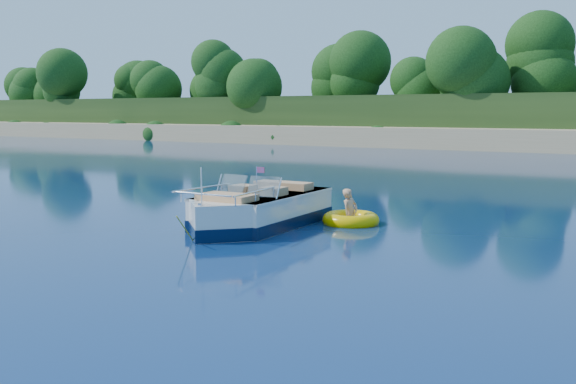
% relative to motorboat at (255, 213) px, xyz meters
% --- Properties ---
extents(ground, '(160.00, 160.00, 0.00)m').
position_rel_motorboat_xyz_m(ground, '(3.01, -2.27, -0.35)').
color(ground, '#091D42').
rests_on(ground, ground).
extents(motorboat, '(1.99, 5.38, 1.79)m').
position_rel_motorboat_xyz_m(motorboat, '(0.00, 0.00, 0.00)').
color(motorboat, white).
rests_on(motorboat, ground).
extents(tow_tube, '(1.71, 1.71, 0.37)m').
position_rel_motorboat_xyz_m(tow_tube, '(1.72, 1.61, -0.25)').
color(tow_tube, '#EFB800').
rests_on(tow_tube, ground).
extents(boy, '(0.44, 0.75, 1.39)m').
position_rel_motorboat_xyz_m(boy, '(1.71, 1.63, -0.35)').
color(boy, tan).
rests_on(boy, ground).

